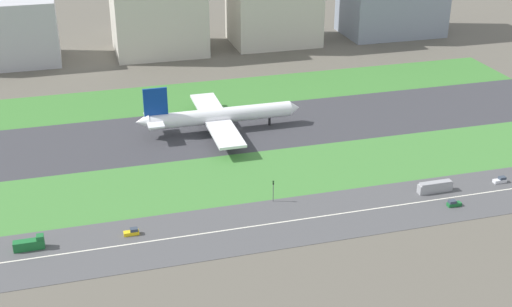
# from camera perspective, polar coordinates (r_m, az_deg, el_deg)

# --- Properties ---
(ground_plane) EXTENTS (800.00, 800.00, 0.00)m
(ground_plane) POSITION_cam_1_polar(r_m,az_deg,el_deg) (268.98, -1.56, 2.08)
(ground_plane) COLOR #5B564C
(runway) EXTENTS (280.00, 46.00, 0.10)m
(runway) POSITION_cam_1_polar(r_m,az_deg,el_deg) (268.96, -1.57, 2.09)
(runway) COLOR #38383D
(runway) RESTS_ON ground_plane
(grass_median_north) EXTENTS (280.00, 36.00, 0.10)m
(grass_median_north) POSITION_cam_1_polar(r_m,az_deg,el_deg) (306.15, -3.45, 4.98)
(grass_median_north) COLOR #3D7A33
(grass_median_north) RESTS_ON ground_plane
(grass_median_south) EXTENTS (280.00, 36.00, 0.10)m
(grass_median_south) POSITION_cam_1_polar(r_m,az_deg,el_deg) (233.06, 0.91, -1.70)
(grass_median_south) COLOR #427F38
(grass_median_south) RESTS_ON ground_plane
(highway) EXTENTS (280.00, 28.00, 0.10)m
(highway) POSITION_cam_1_polar(r_m,az_deg,el_deg) (206.36, 3.43, -5.57)
(highway) COLOR #4C4C4F
(highway) RESTS_ON ground_plane
(highway_centerline) EXTENTS (266.00, 0.50, 0.01)m
(highway_centerline) POSITION_cam_1_polar(r_m,az_deg,el_deg) (206.33, 3.43, -5.55)
(highway_centerline) COLOR silver
(highway_centerline) RESTS_ON highway
(airliner) EXTENTS (65.00, 56.00, 19.70)m
(airliner) POSITION_cam_1_polar(r_m,az_deg,el_deg) (264.92, -3.28, 3.14)
(airliner) COLOR white
(airliner) RESTS_ON runway
(car_2) EXTENTS (4.40, 1.80, 2.00)m
(car_2) POSITION_cam_1_polar(r_m,az_deg,el_deg) (241.06, 19.71, -2.10)
(car_2) COLOR silver
(car_2) RESTS_ON highway
(bus_0) EXTENTS (11.60, 2.50, 3.50)m
(bus_0) POSITION_cam_1_polar(r_m,az_deg,el_deg) (228.22, 14.71, -2.71)
(bus_0) COLOR #99999E
(bus_0) RESTS_ON highway
(car_1) EXTENTS (4.40, 1.80, 2.00)m
(car_1) POSITION_cam_1_polar(r_m,az_deg,el_deg) (221.68, 16.16, -4.03)
(car_1) COLOR #19662D
(car_1) RESTS_ON highway
(truck_0) EXTENTS (8.40, 2.50, 4.00)m
(truck_0) POSITION_cam_1_polar(r_m,az_deg,el_deg) (201.76, -18.34, -7.19)
(truck_0) COLOR #19662D
(truck_0) RESTS_ON highway
(car_0) EXTENTS (4.40, 1.80, 2.00)m
(car_0) POSITION_cam_1_polar(r_m,az_deg,el_deg) (201.70, -10.30, -6.47)
(car_0) COLOR yellow
(car_0) RESTS_ON highway
(traffic_light) EXTENTS (0.36, 0.50, 7.20)m
(traffic_light) POSITION_cam_1_polar(r_m,az_deg,el_deg) (214.06, 1.45, -3.02)
(traffic_light) COLOR #4C4C51
(traffic_light) RESTS_ON highway
(terminal_building) EXTENTS (50.19, 33.19, 32.21)m
(terminal_building) POSITION_cam_1_polar(r_m,az_deg,el_deg) (366.62, -20.17, 9.53)
(terminal_building) COLOR #B2B2B7
(terminal_building) RESTS_ON ground_plane
(hangar_building) EXTENTS (46.61, 39.63, 51.79)m
(hangar_building) POSITION_cam_1_polar(r_m,az_deg,el_deg) (365.95, -8.25, 12.35)
(hangar_building) COLOR beige
(hangar_building) RESTS_ON ground_plane
(fuel_tank_west) EXTENTS (24.24, 24.24, 16.78)m
(fuel_tank_west) POSITION_cam_1_polar(r_m,az_deg,el_deg) (412.92, -9.66, 11.21)
(fuel_tank_west) COLOR silver
(fuel_tank_west) RESTS_ON ground_plane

